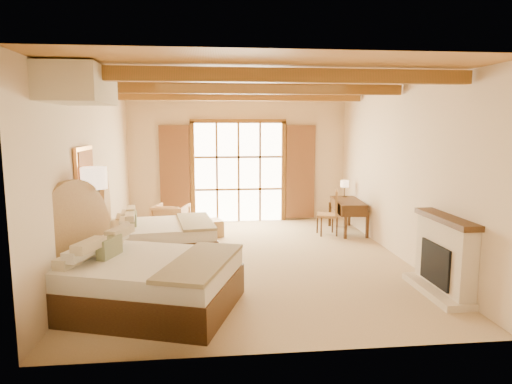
{
  "coord_description": "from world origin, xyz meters",
  "views": [
    {
      "loc": [
        -0.81,
        -8.09,
        2.45
      ],
      "look_at": [
        0.09,
        0.2,
        1.23
      ],
      "focal_mm": 32.0,
      "sensor_mm": 36.0,
      "label": 1
    }
  ],
  "objects": [
    {
      "name": "floor",
      "position": [
        0.0,
        0.0,
        0.0
      ],
      "size": [
        7.0,
        7.0,
        0.0
      ],
      "primitive_type": "plane",
      "color": "#CAB08A",
      "rests_on": "ground"
    },
    {
      "name": "wall_back",
      "position": [
        0.0,
        3.5,
        1.6
      ],
      "size": [
        5.5,
        0.0,
        5.5
      ],
      "primitive_type": "plane",
      "rotation": [
        1.57,
        0.0,
        0.0
      ],
      "color": "beige",
      "rests_on": "ground"
    },
    {
      "name": "wall_left",
      "position": [
        -2.75,
        0.0,
        1.6
      ],
      "size": [
        0.0,
        7.0,
        7.0
      ],
      "primitive_type": "plane",
      "rotation": [
        1.57,
        0.0,
        1.57
      ],
      "color": "beige",
      "rests_on": "ground"
    },
    {
      "name": "wall_right",
      "position": [
        2.75,
        0.0,
        1.6
      ],
      "size": [
        0.0,
        7.0,
        7.0
      ],
      "primitive_type": "plane",
      "rotation": [
        1.57,
        0.0,
        -1.57
      ],
      "color": "beige",
      "rests_on": "ground"
    },
    {
      "name": "ceiling",
      "position": [
        0.0,
        0.0,
        3.2
      ],
      "size": [
        7.0,
        7.0,
        0.0
      ],
      "primitive_type": "plane",
      "rotation": [
        3.14,
        0.0,
        0.0
      ],
      "color": "#B87F3C",
      "rests_on": "ground"
    },
    {
      "name": "ceiling_beams",
      "position": [
        0.0,
        0.0,
        3.08
      ],
      "size": [
        5.39,
        4.6,
        0.18
      ],
      "primitive_type": null,
      "color": "brown",
      "rests_on": "ceiling"
    },
    {
      "name": "french_doors",
      "position": [
        0.0,
        3.44,
        1.25
      ],
      "size": [
        3.95,
        0.08,
        2.6
      ],
      "color": "white",
      "rests_on": "ground"
    },
    {
      "name": "fireplace",
      "position": [
        2.6,
        -2.0,
        0.51
      ],
      "size": [
        0.46,
        1.4,
        1.16
      ],
      "color": "#C3B498",
      "rests_on": "ground"
    },
    {
      "name": "painting",
      "position": [
        -2.7,
        -0.75,
        1.75
      ],
      "size": [
        0.06,
        0.95,
        0.75
      ],
      "color": "#E89D4E",
      "rests_on": "wall_left"
    },
    {
      "name": "canopy_valance",
      "position": [
        -2.4,
        -2.0,
        2.95
      ],
      "size": [
        0.7,
        1.4,
        0.45
      ],
      "primitive_type": "cube",
      "color": "beige",
      "rests_on": "ceiling"
    },
    {
      "name": "bed_near",
      "position": [
        -1.8,
        -2.09,
        0.45
      ],
      "size": [
        2.8,
        2.36,
        1.5
      ],
      "rotation": [
        0.0,
        0.0,
        -0.33
      ],
      "color": "#493316",
      "rests_on": "floor"
    },
    {
      "name": "bed_far",
      "position": [
        -1.86,
        0.48,
        0.4
      ],
      "size": [
        2.22,
        1.78,
        1.33
      ],
      "rotation": [
        0.0,
        0.0,
        0.13
      ],
      "color": "#493316",
      "rests_on": "floor"
    },
    {
      "name": "nightstand",
      "position": [
        -2.48,
        -0.64,
        0.3
      ],
      "size": [
        0.52,
        0.52,
        0.6
      ],
      "primitive_type": "cube",
      "rotation": [
        0.0,
        0.0,
        0.03
      ],
      "color": "#493316",
      "rests_on": "floor"
    },
    {
      "name": "floor_lamp",
      "position": [
        -2.5,
        -1.06,
        1.55
      ],
      "size": [
        0.39,
        0.39,
        1.83
      ],
      "color": "#392B1B",
      "rests_on": "floor"
    },
    {
      "name": "armchair",
      "position": [
        -1.63,
        2.23,
        0.34
      ],
      "size": [
        0.89,
        0.9,
        0.68
      ],
      "primitive_type": "imported",
      "rotation": [
        0.0,
        0.0,
        -3.4
      ],
      "color": "tan",
      "rests_on": "floor"
    },
    {
      "name": "ottoman",
      "position": [
        -0.75,
        1.91,
        0.18
      ],
      "size": [
        0.62,
        0.62,
        0.36
      ],
      "primitive_type": "cube",
      "rotation": [
        0.0,
        0.0,
        0.32
      ],
      "color": "#A58848",
      "rests_on": "floor"
    },
    {
      "name": "desk",
      "position": [
        2.42,
        1.96,
        0.4
      ],
      "size": [
        0.71,
        1.42,
        0.74
      ],
      "rotation": [
        0.0,
        0.0,
        -0.09
      ],
      "color": "#493316",
      "rests_on": "floor"
    },
    {
      "name": "desk_chair",
      "position": [
        1.9,
        1.73,
        0.31
      ],
      "size": [
        0.56,
        0.55,
        1.01
      ],
      "rotation": [
        0.0,
        0.0,
        -0.29
      ],
      "color": "olive",
      "rests_on": "floor"
    },
    {
      "name": "desk_lamp",
      "position": [
        2.49,
        2.49,
        1.04
      ],
      "size": [
        0.2,
        0.2,
        0.4
      ],
      "color": "#392B1B",
      "rests_on": "desk"
    }
  ]
}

